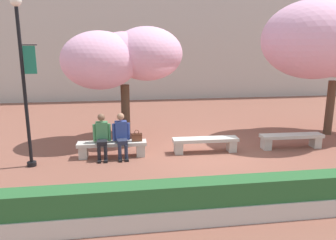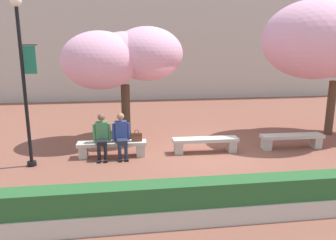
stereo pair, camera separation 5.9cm
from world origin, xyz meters
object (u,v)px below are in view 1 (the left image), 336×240
object	(u,v)px
stone_bench_center	(291,139)
cherry_tree_main	(124,57)
cherry_tree_secondary	(332,41)
stone_bench_west_end	(112,147)
stone_bench_near_west	(205,142)
handbag	(137,137)
person_seated_left	(102,135)
lamp_post_with_banner	(23,68)
person_seated_right	(121,134)

from	to	relation	value
stone_bench_center	cherry_tree_main	xyz separation A→B (m)	(-5.12, 1.77, 2.50)
stone_bench_center	cherry_tree_secondary	size ratio (longest dim) A/B	0.39
stone_bench_west_end	stone_bench_near_west	xyz separation A→B (m)	(2.79, 0.00, 0.00)
handbag	cherry_tree_main	xyz separation A→B (m)	(-0.27, 1.78, 2.23)
person_seated_left	lamp_post_with_banner	xyz separation A→B (m)	(-1.86, -0.38, 1.92)
stone_bench_center	cherry_tree_secondary	world-z (taller)	cherry_tree_secondary
stone_bench_west_end	cherry_tree_secondary	bearing A→B (deg)	9.26
stone_bench_near_west	handbag	bearing A→B (deg)	-179.65
cherry_tree_secondary	person_seated_right	bearing A→B (deg)	-169.97
person_seated_right	cherry_tree_secondary	world-z (taller)	cherry_tree_secondary
stone_bench_west_end	lamp_post_with_banner	bearing A→B (deg)	-168.38
stone_bench_west_end	person_seated_right	bearing A→B (deg)	-10.78
stone_bench_near_west	cherry_tree_secondary	xyz separation A→B (m)	(4.66, 1.21, 3.02)
person_seated_left	handbag	distance (m)	1.00
stone_bench_near_west	stone_bench_west_end	bearing A→B (deg)	180.00
stone_bench_west_end	handbag	bearing A→B (deg)	-0.99
stone_bench_west_end	stone_bench_near_west	world-z (taller)	same
cherry_tree_secondary	stone_bench_west_end	bearing A→B (deg)	-170.74
stone_bench_center	lamp_post_with_banner	bearing A→B (deg)	-176.75
cherry_tree_main	lamp_post_with_banner	size ratio (longest dim) A/B	0.91
person_seated_left	handbag	bearing A→B (deg)	2.36
person_seated_left	cherry_tree_secondary	xyz separation A→B (m)	(7.72, 1.27, 2.63)
cherry_tree_main	lamp_post_with_banner	world-z (taller)	lamp_post_with_banner
stone_bench_west_end	lamp_post_with_banner	distance (m)	3.17
stone_bench_near_west	cherry_tree_main	bearing A→B (deg)	142.89
stone_bench_west_end	handbag	world-z (taller)	handbag
cherry_tree_secondary	lamp_post_with_banner	world-z (taller)	cherry_tree_secondary
person_seated_right	cherry_tree_main	world-z (taller)	cherry_tree_main
person_seated_right	lamp_post_with_banner	distance (m)	3.10
handbag	cherry_tree_secondary	xyz separation A→B (m)	(6.73, 1.23, 2.75)
cherry_tree_main	cherry_tree_secondary	distance (m)	7.03
stone_bench_near_west	person_seated_left	distance (m)	3.09
stone_bench_near_west	stone_bench_center	bearing A→B (deg)	0.00
stone_bench_center	handbag	world-z (taller)	handbag
handbag	person_seated_left	bearing A→B (deg)	-177.64
handbag	stone_bench_center	bearing A→B (deg)	0.15
stone_bench_west_end	cherry_tree_main	distance (m)	3.10
stone_bench_near_west	stone_bench_center	xyz separation A→B (m)	(2.79, 0.00, 0.00)
person_seated_left	handbag	xyz separation A→B (m)	(0.99, 0.04, -0.12)
stone_bench_near_west	stone_bench_center	size ratio (longest dim) A/B	1.00
person_seated_right	person_seated_left	bearing A→B (deg)	-179.97
cherry_tree_main	stone_bench_center	bearing A→B (deg)	-19.02
stone_bench_west_end	cherry_tree_main	size ratio (longest dim) A/B	0.50
stone_bench_center	handbag	xyz separation A→B (m)	(-4.86, -0.01, 0.27)
person_seated_left	cherry_tree_main	size ratio (longest dim) A/B	0.33
stone_bench_near_west	person_seated_left	size ratio (longest dim) A/B	1.55
stone_bench_center	handbag	size ratio (longest dim) A/B	5.89
stone_bench_center	cherry_tree_main	world-z (taller)	cherry_tree_main
cherry_tree_main	cherry_tree_secondary	xyz separation A→B (m)	(6.99, -0.55, 0.52)
stone_bench_near_west	person_seated_left	world-z (taller)	person_seated_left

